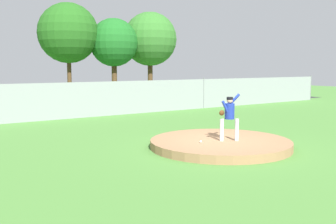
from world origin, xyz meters
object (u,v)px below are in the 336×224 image
(pitcher_youth, at_px, (229,114))
(parked_car_red, at_px, (185,93))
(baseball, at_px, (201,142))
(traffic_cone_orange, at_px, (45,103))
(parked_car_teal, at_px, (9,100))
(parked_car_slate, at_px, (122,95))

(pitcher_youth, distance_m, parked_car_red, 16.94)
(baseball, height_order, traffic_cone_orange, traffic_cone_orange)
(parked_car_teal, bearing_deg, parked_car_red, -2.41)
(baseball, height_order, parked_car_teal, parked_car_teal)
(baseball, bearing_deg, parked_car_teal, 100.38)
(baseball, relative_size, parked_car_teal, 0.02)
(parked_car_red, relative_size, parked_car_slate, 0.85)
(baseball, height_order, parked_car_slate, parked_car_slate)
(parked_car_teal, relative_size, parked_car_slate, 0.97)
(pitcher_youth, relative_size, parked_car_red, 0.39)
(baseball, distance_m, parked_car_red, 17.27)
(pitcher_youth, distance_m, traffic_cone_orange, 17.16)
(baseball, distance_m, parked_car_teal, 14.85)
(parked_car_red, relative_size, traffic_cone_orange, 7.36)
(parked_car_teal, xyz_separation_m, traffic_cone_orange, (2.86, 2.25, -0.53))
(pitcher_youth, height_order, parked_car_slate, pitcher_youth)
(baseball, height_order, parked_car_red, parked_car_red)
(parked_car_teal, bearing_deg, pitcher_youth, -76.18)
(parked_car_slate, bearing_deg, parked_car_teal, 175.55)
(pitcher_youth, bearing_deg, baseball, 164.72)
(pitcher_youth, relative_size, traffic_cone_orange, 2.87)
(parked_car_red, xyz_separation_m, parked_car_teal, (-12.67, 0.53, 0.04))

